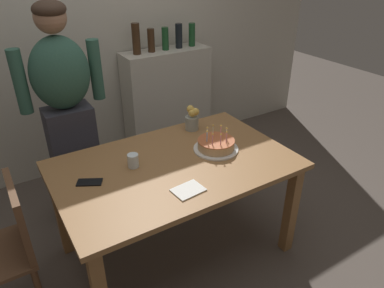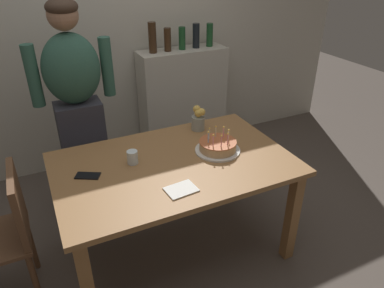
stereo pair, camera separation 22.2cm
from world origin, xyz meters
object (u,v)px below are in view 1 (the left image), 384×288
at_px(water_glass_near, 133,161).
at_px(cell_phone, 90,182).
at_px(flower_vase, 192,118).
at_px(dining_chair, 6,245).
at_px(napkin_stack, 188,190).
at_px(birthday_cake, 216,145).
at_px(person_man_bearded, 68,114).

distance_m(water_glass_near, cell_phone, 0.29).
relative_size(water_glass_near, flower_vase, 0.46).
bearing_deg(dining_chair, napkin_stack, 69.01).
bearing_deg(flower_vase, dining_chair, -168.26).
bearing_deg(flower_vase, water_glass_near, -156.74).
distance_m(birthday_cake, person_man_bearded, 1.12).
bearing_deg(birthday_cake, water_glass_near, 169.79).
relative_size(birthday_cake, person_man_bearded, 0.18).
bearing_deg(napkin_stack, birthday_cake, 36.29).
bearing_deg(birthday_cake, flower_vase, 85.54).
relative_size(birthday_cake, flower_vase, 1.61).
distance_m(flower_vase, dining_chair, 1.44).
distance_m(cell_phone, person_man_bearded, 0.77).
relative_size(cell_phone, dining_chair, 0.17).
height_order(cell_phone, person_man_bearded, person_man_bearded).
height_order(napkin_stack, dining_chair, dining_chair).
bearing_deg(water_glass_near, flower_vase, 23.26).
relative_size(flower_vase, dining_chair, 0.22).
bearing_deg(person_man_bearded, napkin_stack, 107.63).
height_order(birthday_cake, person_man_bearded, person_man_bearded).
height_order(napkin_stack, person_man_bearded, person_man_bearded).
distance_m(napkin_stack, flower_vase, 0.78).
height_order(water_glass_near, flower_vase, flower_vase).
height_order(birthday_cake, water_glass_near, birthday_cake).
height_order(birthday_cake, cell_phone, birthday_cake).
distance_m(water_glass_near, napkin_stack, 0.43).
bearing_deg(person_man_bearded, water_glass_near, 105.21).
relative_size(cell_phone, person_man_bearded, 0.09).
height_order(water_glass_near, napkin_stack, water_glass_near).
distance_m(cell_phone, napkin_stack, 0.58).
bearing_deg(birthday_cake, cell_phone, 175.06).
bearing_deg(dining_chair, birthday_cake, 87.11).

